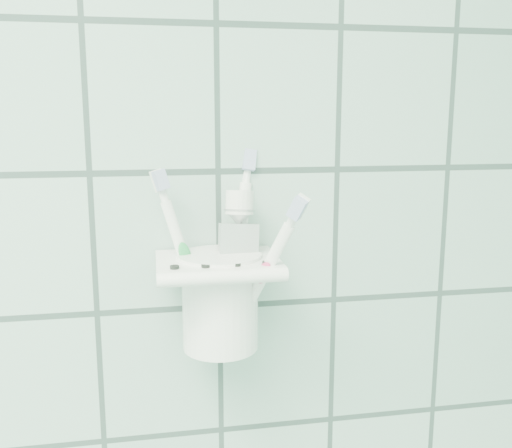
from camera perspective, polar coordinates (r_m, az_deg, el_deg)
The scene contains 6 objects.
holder_bracket at distance 0.57m, azimuth -3.88°, elevation -4.22°, with size 0.12×0.10×0.04m.
cup at distance 0.59m, azimuth -3.60°, elevation -7.32°, with size 0.09×0.09×0.10m.
toothbrush_pink at distance 0.57m, azimuth -4.71°, elevation -2.92°, with size 0.06×0.03×0.18m.
toothbrush_blue at distance 0.57m, azimuth -2.65°, elevation -2.04°, with size 0.04×0.06×0.20m.
toothbrush_orange at distance 0.58m, azimuth -2.56°, elevation -2.82°, with size 0.06×0.07×0.18m.
toothpaste_tube at distance 0.57m, azimuth -2.07°, elevation -3.28°, with size 0.05×0.04×0.16m.
Camera 1 is at (0.59, 0.60, 1.46)m, focal length 40.00 mm.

